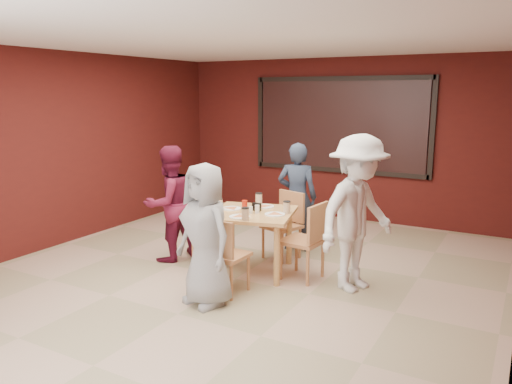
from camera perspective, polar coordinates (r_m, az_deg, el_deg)
The scene contains 11 objects.
floor at distance 6.12m, azimuth -2.34°, elevation -9.87°, with size 7.00×7.00×0.00m, color tan.
window_blinds at distance 8.84m, azimuth 9.47°, elevation 7.55°, with size 3.00×0.02×1.50m, color black.
dining_table at distance 6.15m, azimuth -0.40°, elevation -3.14°, with size 1.19×1.19×0.92m.
chair_front at distance 5.51m, azimuth -3.78°, elevation -6.84°, with size 0.44×0.44×0.87m.
chair_back at distance 6.75m, azimuth 3.40°, elevation -3.30°, with size 0.54×0.54×0.90m.
chair_left at distance 6.55m, azimuth -6.03°, elevation -4.00°, with size 0.53×0.53×0.86m.
chair_right at distance 5.95m, azimuth 5.99°, elevation -5.11°, with size 0.50×0.50×0.94m.
diner_front at distance 5.23m, azimuth -5.82°, elevation -4.89°, with size 0.74×0.48×1.51m, color #969696.
diner_back at distance 7.03m, azimuth 4.72°, elevation -0.56°, with size 0.56×0.37×1.53m, color #283348.
diner_left at distance 6.69m, azimuth -9.86°, elevation -1.31°, with size 0.74×0.58×1.53m, color maroon.
diner_right at distance 5.67m, azimuth 11.52°, elevation -2.44°, with size 1.14×0.66×1.77m, color white.
Camera 1 is at (3.00, -4.85, 2.21)m, focal length 35.00 mm.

